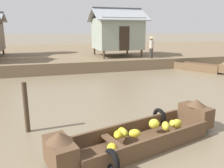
# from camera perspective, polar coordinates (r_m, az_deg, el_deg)

# --- Properties ---
(ground_plane) EXTENTS (300.00, 300.00, 0.00)m
(ground_plane) POSITION_cam_1_polar(r_m,az_deg,el_deg) (11.14, -2.72, -1.94)
(ground_plane) COLOR #7A6B51
(riverbank_strip) EXTENTS (160.00, 20.00, 0.79)m
(riverbank_strip) POSITION_cam_1_polar(r_m,az_deg,el_deg) (25.45, -11.23, 7.48)
(riverbank_strip) COLOR #756047
(riverbank_strip) RESTS_ON ground
(banana_boat) EXTENTS (4.86, 2.45, 0.91)m
(banana_boat) POSITION_cam_1_polar(r_m,az_deg,el_deg) (6.09, 7.15, -12.47)
(banana_boat) COLOR brown
(banana_boat) RESTS_ON ground
(fishing_skiff_distant) EXTENTS (3.20, 5.08, 0.87)m
(fishing_skiff_distant) POSITION_cam_1_polar(r_m,az_deg,el_deg) (18.10, 19.07, 4.31)
(fishing_skiff_distant) COLOR brown
(fishing_skiff_distant) RESTS_ON ground
(stilt_house_mid_right) EXTENTS (4.20, 4.06, 3.95)m
(stilt_house_mid_right) POSITION_cam_1_polar(r_m,az_deg,el_deg) (19.18, 1.22, 12.72)
(stilt_house_mid_right) COLOR #4C3826
(stilt_house_mid_right) RESTS_ON riverbank_strip
(vendor_person) EXTENTS (0.44, 0.44, 1.66)m
(vendor_person) POSITION_cam_1_polar(r_m,az_deg,el_deg) (18.02, 9.83, 9.35)
(vendor_person) COLOR #332D28
(vendor_person) RESTS_ON riverbank_strip
(mooring_post) EXTENTS (0.14, 0.14, 1.51)m
(mooring_post) POSITION_cam_1_polar(r_m,az_deg,el_deg) (7.10, -20.76, -5.53)
(mooring_post) COLOR #423323
(mooring_post) RESTS_ON ground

